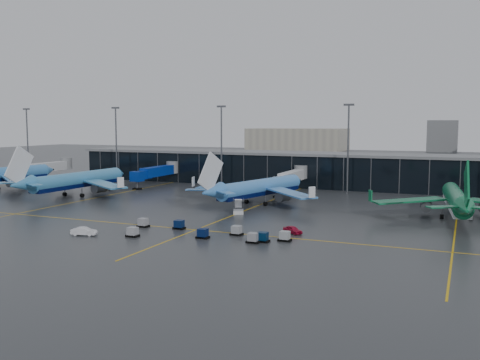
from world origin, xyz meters
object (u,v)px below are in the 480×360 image
at_px(airliner_klm_near, 261,178).
at_px(airliner_aer_lingus, 457,188).
at_px(airliner_arkefly, 78,171).
at_px(mobile_airstair, 238,210).
at_px(service_van_red, 293,230).
at_px(baggage_carts, 210,232).
at_px(service_van_white, 84,231).

relative_size(airliner_klm_near, airliner_aer_lingus, 1.02).
bearing_deg(airliner_klm_near, airliner_arkefly, -158.99).
distance_m(mobile_airstair, service_van_red, 23.67).
bearing_deg(mobile_airstair, airliner_klm_near, 69.70).
bearing_deg(airliner_arkefly, mobile_airstair, -8.73).
height_order(mobile_airstair, service_van_red, mobile_airstair).
distance_m(airliner_aer_lingus, mobile_airstair, 46.72).
relative_size(baggage_carts, service_van_red, 7.72).
bearing_deg(service_van_white, baggage_carts, -83.98).
distance_m(airliner_klm_near, airliner_aer_lingus, 45.30).
xyz_separation_m(airliner_klm_near, service_van_red, (18.31, -31.67, -5.80)).
bearing_deg(airliner_aer_lingus, service_van_white, -149.27).
bearing_deg(service_van_red, airliner_klm_near, 60.94).
distance_m(airliner_aer_lingus, baggage_carts, 54.59).
height_order(airliner_klm_near, service_van_red, airliner_klm_near).
relative_size(airliner_arkefly, service_van_red, 11.08).
relative_size(airliner_arkefly, airliner_klm_near, 1.06).
bearing_deg(service_van_white, airliner_klm_near, -33.13).
height_order(airliner_arkefly, service_van_red, airliner_arkefly).
bearing_deg(airliner_arkefly, service_van_red, -18.22).
relative_size(airliner_klm_near, service_van_red, 10.41).
height_order(airliner_arkefly, baggage_carts, airliner_arkefly).
bearing_deg(mobile_airstair, service_van_red, -64.98).
distance_m(airliner_arkefly, airliner_aer_lingus, 96.98).
xyz_separation_m(airliner_aer_lingus, mobile_airstair, (-44.49, -13.12, -5.59)).
bearing_deg(baggage_carts, service_van_red, 32.14).
bearing_deg(airliner_aer_lingus, baggage_carts, -142.88).
relative_size(airliner_aer_lingus, mobile_airstair, 10.87).
xyz_separation_m(airliner_klm_near, airliner_aer_lingus, (45.22, -2.70, -0.13)).
height_order(airliner_arkefly, airliner_klm_near, airliner_arkefly).
relative_size(airliner_klm_near, mobile_airstair, 11.10).
bearing_deg(airliner_aer_lingus, airliner_arkefly, 176.03).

